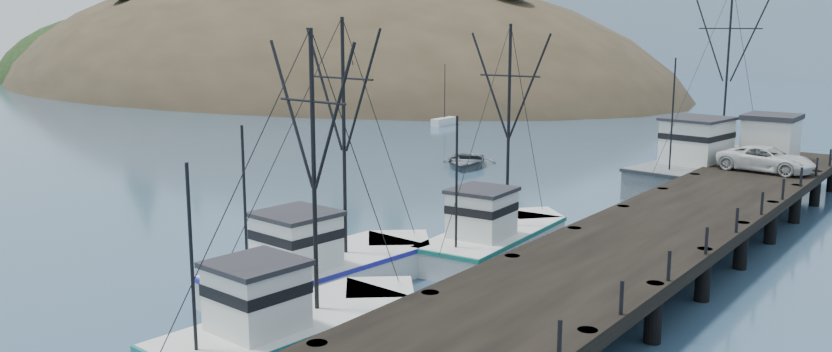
{
  "coord_description": "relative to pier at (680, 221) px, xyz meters",
  "views": [
    {
      "loc": [
        25.18,
        -18.27,
        10.03
      ],
      "look_at": [
        1.06,
        14.19,
        2.5
      ],
      "focal_mm": 35.0,
      "sensor_mm": 36.0,
      "label": 1
    }
  ],
  "objects": [
    {
      "name": "headland",
      "position": [
        -88.95,
        62.61,
        -6.24
      ],
      "size": [
        134.8,
        78.0,
        51.0
      ],
      "color": "#382D1E",
      "rests_on": "ground"
    },
    {
      "name": "pier",
      "position": [
        0.0,
        0.0,
        0.0
      ],
      "size": [
        6.0,
        44.0,
        2.0
      ],
      "color": "black",
      "rests_on": "ground"
    },
    {
      "name": "trawler_far",
      "position": [
        -6.51,
        -4.53,
        -0.87
      ],
      "size": [
        3.74,
        10.06,
        10.45
      ],
      "color": "white",
      "rests_on": "ground"
    },
    {
      "name": "ground",
      "position": [
        -14.0,
        -16.0,
        -1.69
      ],
      "size": [
        400.0,
        400.0,
        0.0
      ],
      "primitive_type": "plane",
      "color": "#2E4A67",
      "rests_on": "ground"
    },
    {
      "name": "work_vessel",
      "position": [
        -3.78,
        16.7,
        -0.46
      ],
      "size": [
        6.27,
        15.41,
        12.86
      ],
      "color": "slate",
      "rests_on": "ground"
    },
    {
      "name": "trawler_mid",
      "position": [
        -9.48,
        -12.18,
        -0.87
      ],
      "size": [
        4.39,
        10.76,
        10.69
      ],
      "color": "white",
      "rests_on": "ground"
    },
    {
      "name": "trawler_near",
      "position": [
        -5.93,
        -17.51,
        -0.87
      ],
      "size": [
        3.96,
        10.03,
        10.31
      ],
      "color": "white",
      "rests_on": "ground"
    },
    {
      "name": "pickup_truck",
      "position": [
        0.31,
        13.06,
        1.01
      ],
      "size": [
        5.32,
        2.92,
        1.41
      ],
      "primitive_type": "imported",
      "rotation": [
        0.0,
        0.0,
        1.45
      ],
      "color": "silver",
      "rests_on": "pier"
    },
    {
      "name": "distant_ridge_far",
      "position": [
        -54.0,
        169.0,
        -1.69
      ],
      "size": [
        180.0,
        25.0,
        18.0
      ],
      "primitive_type": "cube",
      "color": "silver",
      "rests_on": "ground"
    },
    {
      "name": "moored_sailboats",
      "position": [
        -49.85,
        40.76,
        -1.36
      ],
      "size": [
        21.56,
        18.51,
        6.35
      ],
      "color": "white",
      "rests_on": "ground"
    },
    {
      "name": "motorboat",
      "position": [
        -20.29,
        14.07,
        -1.69
      ],
      "size": [
        6.0,
        6.8,
        1.17
      ],
      "primitive_type": "imported",
      "rotation": [
        0.0,
        0.0,
        0.43
      ],
      "color": "#596063",
      "rests_on": "ground"
    },
    {
      "name": "pier_shed",
      "position": [
        -0.49,
        17.2,
        1.73
      ],
      "size": [
        3.0,
        3.2,
        2.8
      ],
      "color": "silver",
      "rests_on": "pier"
    }
  ]
}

